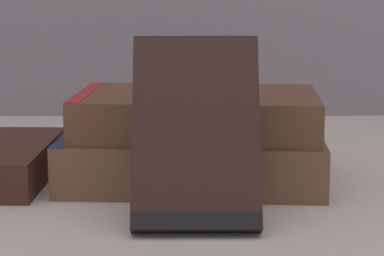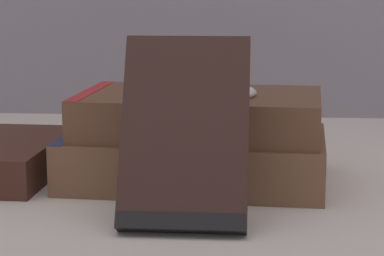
# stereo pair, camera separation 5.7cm
# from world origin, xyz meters

# --- Properties ---
(ground_plane) EXTENTS (3.00, 3.00, 0.00)m
(ground_plane) POSITION_xyz_m (0.00, 0.00, 0.00)
(ground_plane) COLOR beige
(book_flat_bottom) EXTENTS (0.23, 0.15, 0.04)m
(book_flat_bottom) POSITION_xyz_m (0.00, 0.05, 0.02)
(book_flat_bottom) COLOR brown
(book_flat_bottom) RESTS_ON ground_plane
(book_flat_top) EXTENTS (0.21, 0.14, 0.04)m
(book_flat_top) POSITION_xyz_m (0.01, 0.04, 0.06)
(book_flat_top) COLOR brown
(book_flat_top) RESTS_ON book_flat_bottom
(book_leaning_front) EXTENTS (0.09, 0.08, 0.14)m
(book_leaning_front) POSITION_xyz_m (0.01, -0.07, 0.06)
(book_leaning_front) COLOR #331E19
(book_leaning_front) RESTS_ON ground_plane
(pocket_watch) EXTENTS (0.06, 0.06, 0.01)m
(pocket_watch) POSITION_xyz_m (0.03, 0.03, 0.08)
(pocket_watch) COLOR silver
(pocket_watch) RESTS_ON book_flat_top
(reading_glasses) EXTENTS (0.10, 0.06, 0.00)m
(reading_glasses) POSITION_xyz_m (-0.04, 0.18, 0.00)
(reading_glasses) COLOR #4C3828
(reading_glasses) RESTS_ON ground_plane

